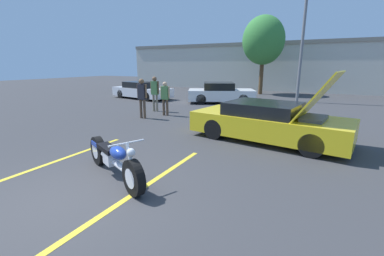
% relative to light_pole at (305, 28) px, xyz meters
% --- Properties ---
extents(ground_plane, '(80.00, 80.00, 0.00)m').
position_rel_light_pole_xyz_m(ground_plane, '(-2.38, -15.43, -4.59)').
color(ground_plane, '#38383A').
extents(parking_stripe_foreground, '(0.12, 5.03, 0.01)m').
position_rel_light_pole_xyz_m(parking_stripe_foreground, '(-4.32, -14.60, -4.59)').
color(parking_stripe_foreground, yellow).
rests_on(parking_stripe_foreground, ground).
extents(parking_stripe_middle, '(0.12, 5.03, 0.01)m').
position_rel_light_pole_xyz_m(parking_stripe_middle, '(-1.46, -14.60, -4.59)').
color(parking_stripe_middle, yellow).
rests_on(parking_stripe_middle, ground).
extents(far_building, '(32.00, 4.20, 4.40)m').
position_rel_light_pole_xyz_m(far_building, '(-2.38, 8.35, -2.25)').
color(far_building, beige).
rests_on(far_building, ground).
extents(light_pole, '(1.21, 0.28, 8.41)m').
position_rel_light_pole_xyz_m(light_pole, '(0.00, 0.00, 0.00)').
color(light_pole, slate).
rests_on(light_pole, ground).
extents(tree_background, '(3.29, 3.29, 6.15)m').
position_rel_light_pole_xyz_m(tree_background, '(-3.26, 3.48, -0.36)').
color(tree_background, brown).
rests_on(tree_background, ground).
extents(motorcycle, '(2.48, 1.28, 0.98)m').
position_rel_light_pole_xyz_m(motorcycle, '(-2.32, -14.29, -4.18)').
color(motorcycle, black).
rests_on(motorcycle, ground).
extents(show_car_hood_open, '(5.02, 2.62, 2.22)m').
position_rel_light_pole_xyz_m(show_car_hood_open, '(0.05, -9.91, -3.98)').
color(show_car_hood_open, yellow).
rests_on(show_car_hood_open, ground).
extents(parked_car_left_row, '(4.82, 2.60, 1.19)m').
position_rel_light_pole_xyz_m(parked_car_left_row, '(-10.20, -3.29, -4.02)').
color(parked_car_left_row, silver).
rests_on(parked_car_left_row, ground).
extents(parked_car_right_row, '(4.54, 3.47, 1.28)m').
position_rel_light_pole_xyz_m(parked_car_right_row, '(-4.40, -2.64, -3.99)').
color(parked_car_right_row, white).
rests_on(parked_car_right_row, ground).
extents(spectator_near_motorcycle, '(0.52, 0.23, 1.78)m').
position_rel_light_pole_xyz_m(spectator_near_motorcycle, '(-5.72, -8.93, -3.53)').
color(spectator_near_motorcycle, brown).
rests_on(spectator_near_motorcycle, ground).
extents(spectator_by_show_car, '(0.52, 0.21, 1.60)m').
position_rel_light_pole_xyz_m(spectator_by_show_car, '(-5.17, -7.89, -3.65)').
color(spectator_by_show_car, brown).
rests_on(spectator_by_show_car, ground).
extents(spectator_midground, '(0.52, 0.24, 1.79)m').
position_rel_light_pole_xyz_m(spectator_midground, '(-6.27, -7.17, -3.52)').
color(spectator_midground, gray).
rests_on(spectator_midground, ground).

